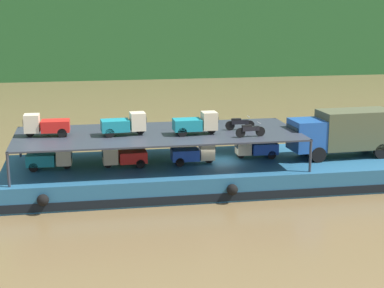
{
  "coord_description": "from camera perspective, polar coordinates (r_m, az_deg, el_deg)",
  "views": [
    {
      "loc": [
        -8.42,
        -37.39,
        11.51
      ],
      "look_at": [
        -1.63,
        0.0,
        2.7
      ],
      "focal_mm": 57.33,
      "sensor_mm": 36.0,
      "label": 1
    }
  ],
  "objects": [
    {
      "name": "mini_truck_upper_mid",
      "position": [
        37.96,
        -6.32,
        1.85
      ],
      "size": [
        2.8,
        1.3,
        1.38
      ],
      "color": "teal",
      "rests_on": "cargo_rack"
    },
    {
      "name": "ground_plane",
      "position": [
        40.02,
        2.3,
        -3.67
      ],
      "size": [
        400.0,
        400.0,
        0.0
      ],
      "primitive_type": "plane",
      "color": "brown"
    },
    {
      "name": "mini_truck_lower_mid",
      "position": [
        38.75,
        0.16,
        -0.86
      ],
      "size": [
        2.75,
        1.22,
        1.38
      ],
      "color": "#1E47B7",
      "rests_on": "cargo_barge"
    },
    {
      "name": "mini_truck_lower_aft",
      "position": [
        38.25,
        -6.38,
        -1.13
      ],
      "size": [
        2.79,
        1.28,
        1.38
      ],
      "color": "red",
      "rests_on": "cargo_barge"
    },
    {
      "name": "mini_truck_lower_fore",
      "position": [
        40.5,
        5.94,
        -0.32
      ],
      "size": [
        2.75,
        1.22,
        1.38
      ],
      "color": "#1E47B7",
      "rests_on": "cargo_barge"
    },
    {
      "name": "covered_lorry",
      "position": [
        41.56,
        13.94,
        1.12
      ],
      "size": [
        7.93,
        2.59,
        3.1
      ],
      "color": "#1E4C99",
      "rests_on": "cargo_barge"
    },
    {
      "name": "motorcycle_upper_centre",
      "position": [
        39.42,
        4.45,
        1.93
      ],
      "size": [
        1.9,
        0.55,
        0.87
      ],
      "color": "black",
      "rests_on": "cargo_rack"
    },
    {
      "name": "motorcycle_upper_port",
      "position": [
        37.4,
        5.44,
        1.3
      ],
      "size": [
        1.9,
        0.55,
        0.87
      ],
      "color": "black",
      "rests_on": "cargo_rack"
    },
    {
      "name": "mini_truck_lower_stern",
      "position": [
        38.49,
        -13.05,
        -1.3
      ],
      "size": [
        2.79,
        1.29,
        1.38
      ],
      "color": "teal",
      "rests_on": "cargo_barge"
    },
    {
      "name": "cargo_barge",
      "position": [
        39.79,
        2.31,
        -2.65
      ],
      "size": [
        26.93,
        8.51,
        1.5
      ],
      "color": "#23567A",
      "rests_on": "ground"
    },
    {
      "name": "mini_truck_upper_fore",
      "position": [
        37.96,
        0.38,
        1.93
      ],
      "size": [
        2.76,
        1.24,
        1.38
      ],
      "color": "teal",
      "rests_on": "cargo_rack"
    },
    {
      "name": "cargo_rack",
      "position": [
        38.53,
        -3.18,
        0.93
      ],
      "size": [
        17.73,
        7.18,
        2.0
      ],
      "color": "#2D333D",
      "rests_on": "cargo_barge"
    },
    {
      "name": "mini_truck_upper_stern",
      "position": [
        38.47,
        -13.42,
        1.72
      ],
      "size": [
        2.77,
        1.25,
        1.38
      ],
      "color": "red",
      "rests_on": "cargo_rack"
    }
  ]
}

